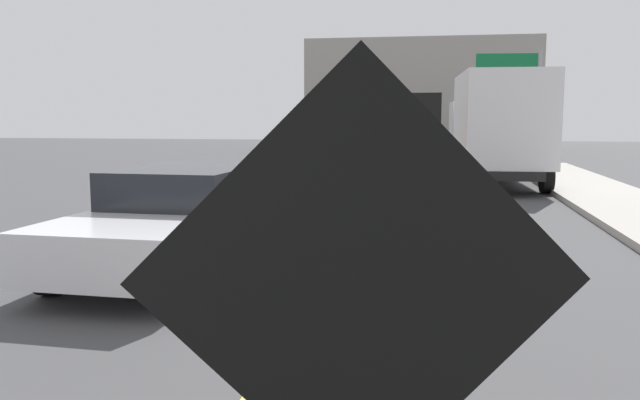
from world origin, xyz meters
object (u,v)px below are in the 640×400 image
object	(u,v)px
traffic_cone_far_lane	(375,221)
pickup_car	(183,218)
traffic_cone_near_sign	(307,375)
traffic_cone_mid_lane	(361,272)
traffic_cone_curbside	(387,199)
box_truck	(497,126)
roadwork_sign	(358,293)
arrow_board_trailer	(409,179)
highway_guide_sign	(520,86)

from	to	relation	value
traffic_cone_far_lane	pickup_car	bearing A→B (deg)	-139.60
traffic_cone_near_sign	pickup_car	bearing A→B (deg)	121.12
traffic_cone_mid_lane	traffic_cone_far_lane	size ratio (longest dim) A/B	0.94
traffic_cone_mid_lane	traffic_cone_far_lane	world-z (taller)	traffic_cone_far_lane
traffic_cone_curbside	box_truck	bearing A→B (deg)	65.63
roadwork_sign	traffic_cone_far_lane	xyz separation A→B (m)	(-0.68, 8.36, -1.09)
pickup_car	arrow_board_trailer	bearing A→B (deg)	71.91
roadwork_sign	traffic_cone_mid_lane	distance (m)	5.03
traffic_cone_mid_lane	pickup_car	bearing A→B (deg)	152.71
roadwork_sign	arrow_board_trailer	xyz separation A→B (m)	(-0.38, 14.76, -0.99)
roadwork_sign	traffic_cone_far_lane	bearing A→B (deg)	94.63
pickup_car	highway_guide_sign	world-z (taller)	highway_guide_sign
arrow_board_trailer	traffic_cone_curbside	size ratio (longest dim) A/B	4.12
highway_guide_sign	traffic_cone_near_sign	distance (m)	25.89
traffic_cone_near_sign	traffic_cone_far_lane	xyz separation A→B (m)	(-0.11, 6.43, 0.03)
roadwork_sign	pickup_car	bearing A→B (deg)	116.89
arrow_board_trailer	traffic_cone_mid_lane	distance (m)	9.88
box_truck	traffic_cone_curbside	size ratio (longest dim) A/B	10.61
traffic_cone_near_sign	traffic_cone_far_lane	size ratio (longest dim) A/B	0.93
arrow_board_trailer	traffic_cone_far_lane	xyz separation A→B (m)	(-0.29, -6.40, -0.10)
box_truck	traffic_cone_mid_lane	size ratio (longest dim) A/B	9.60
arrow_board_trailer	box_truck	xyz separation A→B (m)	(2.48, 3.35, 1.33)
arrow_board_trailer	traffic_cone_curbside	xyz separation A→B (m)	(-0.36, -2.92, -0.16)
box_truck	highway_guide_sign	world-z (taller)	highway_guide_sign
roadwork_sign	box_truck	distance (m)	18.24
traffic_cone_curbside	arrow_board_trailer	bearing A→B (deg)	83.03
traffic_cone_far_lane	traffic_cone_curbside	distance (m)	3.48
traffic_cone_near_sign	traffic_cone_curbside	distance (m)	9.91
traffic_cone_mid_lane	highway_guide_sign	bearing A→B (deg)	78.90
traffic_cone_near_sign	traffic_cone_curbside	world-z (taller)	traffic_cone_near_sign
pickup_car	traffic_cone_near_sign	world-z (taller)	pickup_car
highway_guide_sign	roadwork_sign	bearing A→B (deg)	-98.08
highway_guide_sign	traffic_cone_near_sign	size ratio (longest dim) A/B	7.00
box_truck	pickup_car	world-z (taller)	box_truck
pickup_car	traffic_cone_far_lane	world-z (taller)	pickup_car
pickup_car	traffic_cone_curbside	distance (m)	6.11
traffic_cone_far_lane	highway_guide_sign	bearing A→B (deg)	76.48
roadwork_sign	traffic_cone_near_sign	bearing A→B (deg)	106.24
traffic_cone_near_sign	traffic_cone_mid_lane	xyz separation A→B (m)	(0.04, 2.95, 0.01)
pickup_car	traffic_cone_near_sign	distance (m)	5.05
traffic_cone_mid_lane	roadwork_sign	bearing A→B (deg)	-83.88
traffic_cone_mid_lane	traffic_cone_curbside	world-z (taller)	traffic_cone_mid_lane
roadwork_sign	highway_guide_sign	distance (m)	27.60
traffic_cone_mid_lane	traffic_cone_near_sign	bearing A→B (deg)	-90.77
box_truck	traffic_cone_curbside	world-z (taller)	box_truck
roadwork_sign	highway_guide_sign	world-z (taller)	highway_guide_sign
highway_guide_sign	traffic_cone_mid_lane	size ratio (longest dim) A/B	6.90
traffic_cone_mid_lane	traffic_cone_curbside	bearing A→B (deg)	91.79
pickup_car	traffic_cone_mid_lane	world-z (taller)	pickup_car
highway_guide_sign	traffic_cone_near_sign	bearing A→B (deg)	-99.92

